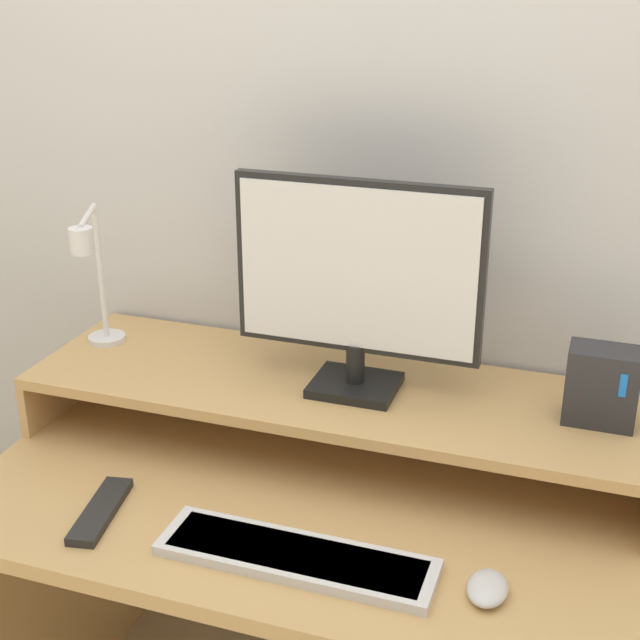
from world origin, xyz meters
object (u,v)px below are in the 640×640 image
Objects in this scene: desk_lamp at (94,277)px; keyboard at (296,557)px; router_dock at (602,386)px; mouse at (488,588)px; monitor at (357,280)px; remote_control at (101,511)px.

desk_lamp is 0.67× the size of keyboard.
router_dock is 0.44m from mouse.
mouse is at bearing -109.05° from router_dock.
mouse is (0.31, 0.02, 0.00)m from keyboard.
desk_lamp is at bearing -177.61° from router_dock.
keyboard is (0.02, -0.37, -0.35)m from monitor.
router_dock reaches higher than remote_control.
remote_control is (-0.68, -0.01, -0.01)m from mouse.
router_dock is 1.57× the size of mouse.
desk_lamp reaches higher than remote_control.
keyboard is (0.57, -0.35, -0.30)m from desk_lamp.
keyboard is 5.06× the size of mouse.
keyboard is 0.37m from remote_control.
desk_lamp reaches higher than keyboard.
router_dock is (1.00, 0.04, -0.10)m from desk_lamp.
desk_lamp is at bearing -177.66° from monitor.
desk_lamp is 1.54× the size of remote_control.
mouse is at bearing 3.54° from keyboard.
desk_lamp is 3.40× the size of mouse.
mouse is at bearing -20.84° from desk_lamp.
router_dock is 0.91m from remote_control.
desk_lamp reaches higher than router_dock.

